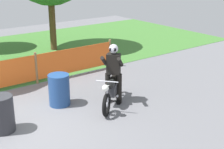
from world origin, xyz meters
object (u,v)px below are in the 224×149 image
Objects in this scene: motorcycle_lead at (112,90)px; oil_drum at (59,90)px; spare_drum at (2,114)px; rider_lead at (114,70)px.

oil_drum is at bearing -79.48° from motorcycle_lead.
spare_drum is at bearing -163.70° from oil_drum.
motorcycle_lead is 1.76× the size of spare_drum.
rider_lead is (0.16, 0.14, 0.50)m from motorcycle_lead.
motorcycle_lead reaches higher than spare_drum.
motorcycle_lead is 0.55m from rider_lead.
rider_lead is 1.92× the size of oil_drum.
motorcycle_lead is 1.76× the size of oil_drum.
motorcycle_lead is 1.45m from oil_drum.
motorcycle_lead is at bearing -7.58° from spare_drum.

